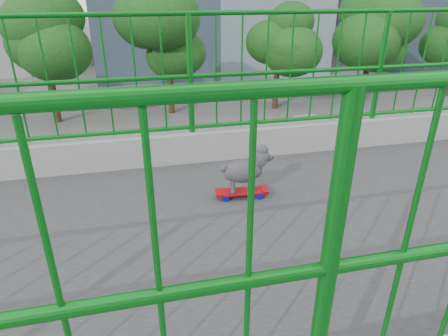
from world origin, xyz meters
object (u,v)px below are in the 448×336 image
object	(u,v)px
car_3	(61,172)
car_4	(313,126)
car_1	(259,224)
skateboard	(242,192)
poodle	(245,169)
car_0	(180,301)
car_2	(162,192)

from	to	relation	value
car_3	car_4	distance (m)	14.74
car_1	skateboard	bearing A→B (deg)	-20.03
poodle	car_4	bearing A→B (deg)	156.95
car_0	car_4	xyz separation A→B (m)	(-12.80, 9.90, 0.07)
car_0	car_2	xyz separation A→B (m)	(-6.40, 0.04, 0.03)
car_0	car_3	distance (m)	10.60
poodle	car_0	bearing A→B (deg)	-173.32
skateboard	poodle	world-z (taller)	poodle
poodle	car_2	bearing A→B (deg)	-174.41
car_0	car_1	xyz separation A→B (m)	(-3.20, 3.30, -0.00)
car_3	poodle	bearing A→B (deg)	-162.87
skateboard	car_1	distance (m)	11.20
poodle	car_4	world-z (taller)	poodle
skateboard	car_1	xyz separation A→B (m)	(-8.67, 3.16, -6.35)
car_0	car_2	distance (m)	6.40
car_0	car_2	size ratio (longest dim) A/B	0.79
car_4	car_2	bearing A→B (deg)	122.99
car_0	car_2	world-z (taller)	car_2
skateboard	car_0	bearing A→B (deg)	-173.57
car_1	car_3	distance (m)	10.08
skateboard	car_3	xyz separation A→B (m)	(-15.07, -4.62, -6.36)
skateboard	car_0	xyz separation A→B (m)	(-5.47, -0.14, -6.34)
car_2	car_4	xyz separation A→B (m)	(-6.40, 9.86, 0.04)
car_2	poodle	bearing A→B (deg)	-179.41
skateboard	car_0	distance (m)	8.38
car_1	car_0	bearing A→B (deg)	-45.86
car_2	car_0	bearing A→B (deg)	179.66
skateboard	car_1	world-z (taller)	skateboard
car_1	car_2	world-z (taller)	car_2
car_3	car_0	bearing A→B (deg)	-154.95
car_2	car_3	bearing A→B (deg)	54.73
car_0	car_4	world-z (taller)	car_4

